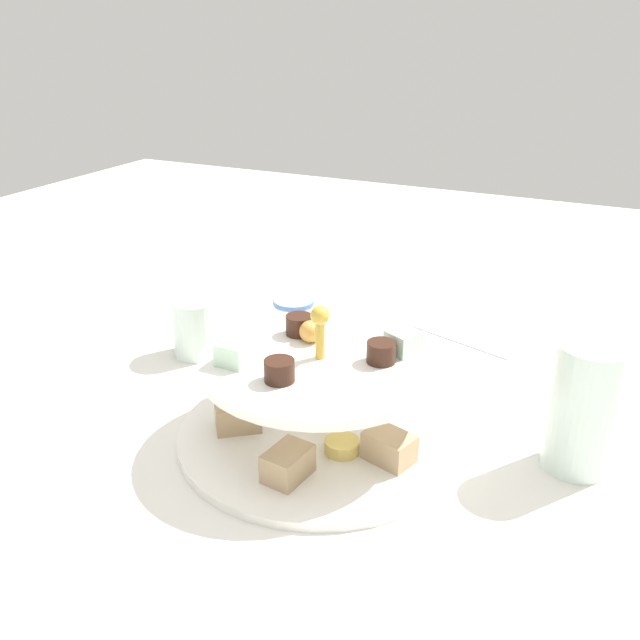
% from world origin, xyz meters
% --- Properties ---
extents(ground_plane, '(2.40, 2.40, 0.00)m').
position_xyz_m(ground_plane, '(0.00, 0.00, 0.00)').
color(ground_plane, silver).
extents(tiered_serving_stand, '(0.31, 0.31, 0.15)m').
position_xyz_m(tiered_serving_stand, '(0.00, -0.00, 0.04)').
color(tiered_serving_stand, white).
rests_on(tiered_serving_stand, ground_plane).
extents(water_glass_tall_right, '(0.07, 0.07, 0.14)m').
position_xyz_m(water_glass_tall_right, '(0.26, 0.07, 0.07)').
color(water_glass_tall_right, silver).
rests_on(water_glass_tall_right, ground_plane).
extents(water_glass_short_left, '(0.06, 0.06, 0.08)m').
position_xyz_m(water_glass_short_left, '(-0.24, 0.11, 0.04)').
color(water_glass_short_left, silver).
rests_on(water_glass_short_left, ground_plane).
extents(teacup_with_saucer, '(0.09, 0.09, 0.05)m').
position_xyz_m(teacup_with_saucer, '(-0.15, 0.23, 0.02)').
color(teacup_with_saucer, white).
rests_on(teacup_with_saucer, ground_plane).
extents(butter_knife_right, '(0.17, 0.07, 0.00)m').
position_xyz_m(butter_knife_right, '(0.07, 0.31, 0.00)').
color(butter_knife_right, silver).
rests_on(butter_knife_right, ground_plane).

